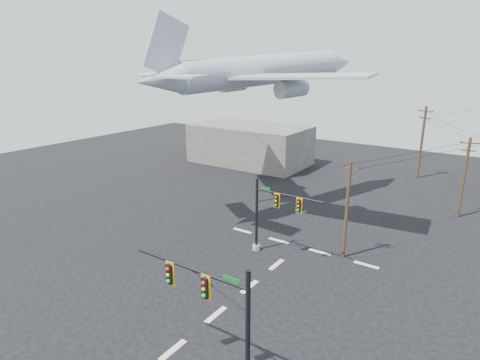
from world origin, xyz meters
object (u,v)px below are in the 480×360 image
Objects in this scene: utility_pole_a at (347,209)px; utility_pole_b at (464,177)px; signal_mast_near at (220,320)px; airliner at (262,71)px; signal_mast_far at (270,216)px; utility_pole_c at (422,141)px.

utility_pole_a is 0.97× the size of utility_pole_b.
airliner is at bearing 116.90° from signal_mast_near.
utility_pole_b reaches higher than signal_mast_near.
utility_pole_b is (12.17, 18.37, 0.95)m from signal_mast_far.
utility_pole_a is 28.69m from utility_pole_c.
utility_pole_c is at bearing 108.60° from utility_pole_b.
utility_pole_c is (-6.63, 13.31, 0.77)m from utility_pole_b.
utility_pole_a reaches higher than signal_mast_near.
signal_mast_far is 0.24× the size of airliner.
utility_pole_b is (6.75, 15.36, 0.12)m from utility_pole_a.
utility_pole_c reaches higher than utility_pole_b.
utility_pole_a is (5.42, 3.01, 0.83)m from signal_mast_far.
signal_mast_near is 0.28× the size of airliner.
signal_mast_near is at bearing -133.91° from airliner.
utility_pole_b is at bearing -46.07° from utility_pole_c.
signal_mast_far is at bearing -158.57° from utility_pole_a.
utility_pole_c is at bearing 89.54° from signal_mast_near.
signal_mast_far is 15.30m from airliner.
signal_mast_far is at bearing -125.29° from airliner.
signal_mast_near is 32.77m from utility_pole_b.
utility_pole_c is (5.54, 31.69, 1.72)m from signal_mast_far.
utility_pole_c is at bearing 82.13° from utility_pole_a.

